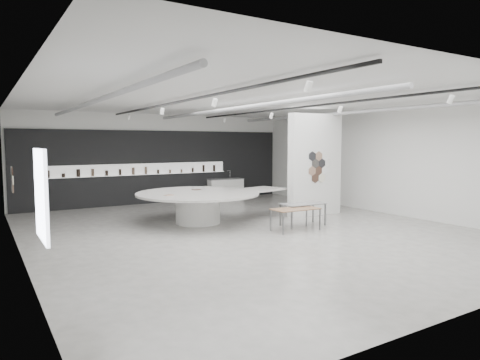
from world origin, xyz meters
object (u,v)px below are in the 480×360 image
sample_table_wood (296,210)px  sample_table_stone (303,205)px  display_island (200,203)px  partition_column (315,165)px  kitchen_counter (225,189)px

sample_table_wood → sample_table_stone: bearing=34.8°
sample_table_stone → display_island: bearing=140.5°
display_island → sample_table_wood: display_island is taller
partition_column → kitchen_counter: bearing=95.5°
partition_column → display_island: bearing=169.9°
sample_table_wood → kitchen_counter: (1.81, 7.36, -0.14)m
display_island → sample_table_wood: size_ratio=3.89×
partition_column → sample_table_stone: partition_column is taller
sample_table_wood → sample_table_stone: sample_table_stone is taller
partition_column → sample_table_stone: 2.43m
kitchen_counter → partition_column: bearing=-78.2°
sample_table_stone → kitchen_counter: size_ratio=0.82×
kitchen_counter → sample_table_stone: bearing=-93.0°
partition_column → sample_table_wood: partition_column is taller
partition_column → kitchen_counter: (-0.53, 5.55, -1.33)m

